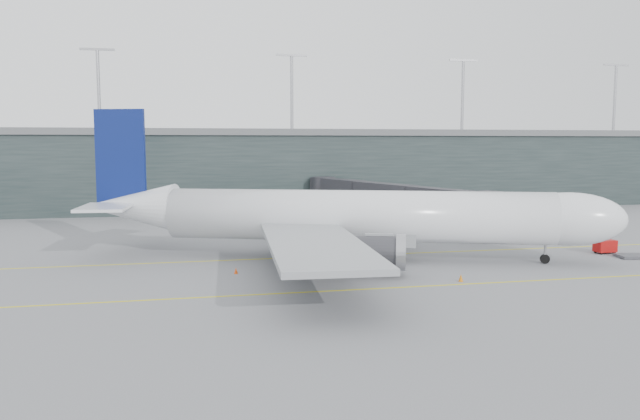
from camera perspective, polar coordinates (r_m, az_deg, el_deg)
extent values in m
plane|color=slate|center=(73.43, -0.21, -3.73)|extent=(320.00, 320.00, 0.00)
cube|color=gold|center=(69.58, 0.47, -4.27)|extent=(160.00, 0.25, 0.02)
cube|color=gold|center=(54.40, 4.15, -7.23)|extent=(160.00, 0.25, 0.02)
cube|color=gold|center=(93.80, 0.28, -1.58)|extent=(0.25, 60.00, 0.02)
cube|color=#1E2829|center=(129.79, -5.48, 3.62)|extent=(240.00, 35.00, 14.00)
cube|color=#55575A|center=(129.69, -5.51, 6.98)|extent=(240.00, 36.00, 1.20)
cylinder|color=#9E9EA3|center=(120.16, -19.58, 10.27)|extent=(0.60, 0.60, 14.00)
cylinder|color=#9E9EA3|center=(120.83, -2.60, 10.58)|extent=(0.60, 0.60, 14.00)
cylinder|color=#9E9EA3|center=(131.20, 12.90, 10.08)|extent=(0.60, 0.60, 14.00)
cylinder|color=#9E9EA3|center=(149.26, 25.34, 9.15)|extent=(0.60, 0.60, 14.00)
cylinder|color=silver|center=(67.56, 3.45, -0.53)|extent=(40.65, 19.12, 5.55)
ellipsoid|color=silver|center=(69.50, 21.80, -0.77)|extent=(12.85, 9.16, 5.55)
cone|color=silver|center=(73.87, -16.70, 0.28)|extent=(11.07, 8.34, 5.33)
cube|color=gray|center=(67.91, 2.68, -2.32)|extent=(15.00, 9.05, 1.79)
cube|color=black|center=(70.32, 24.52, -0.08)|extent=(2.76, 3.19, 0.72)
cube|color=gray|center=(54.29, -0.48, -3.10)|extent=(9.72, 26.44, 0.49)
cylinder|color=#333338|center=(59.39, 4.55, -3.82)|extent=(6.96, 5.06, 3.13)
cube|color=gray|center=(81.63, 2.28, -0.01)|extent=(21.70, 25.79, 0.49)
cylinder|color=#333338|center=(76.19, 5.25, -1.63)|extent=(6.96, 5.06, 3.13)
cube|color=#0A1756|center=(74.11, -17.79, 4.63)|extent=(5.63, 2.38, 10.75)
cube|color=silver|center=(69.80, -19.05, 0.24)|extent=(5.57, 8.44, 0.31)
cube|color=silver|center=(78.68, -15.83, 0.97)|extent=(8.64, 9.43, 0.31)
cylinder|color=black|center=(69.60, 19.87, -4.23)|extent=(1.05, 0.67, 0.99)
cylinder|color=#9E9EA3|center=(69.48, 19.89, -3.69)|extent=(0.27, 0.27, 2.33)
cylinder|color=black|center=(64.33, -0.06, -4.61)|extent=(1.25, 0.81, 1.16)
cylinder|color=black|center=(72.72, 0.86, -3.36)|extent=(1.25, 0.81, 1.16)
cube|color=#28282C|center=(81.66, 15.21, 0.64)|extent=(4.30, 4.54, 2.84)
cube|color=#28282C|center=(87.57, 11.16, 1.10)|extent=(6.89, 13.27, 2.54)
cube|color=#28282C|center=(97.58, 5.86, 1.68)|extent=(7.13, 13.36, 2.64)
cube|color=#28282C|center=(108.27, 1.57, 2.14)|extent=(7.37, 13.44, 2.74)
cylinder|color=#9E9EA3|center=(88.41, 10.81, -0.90)|extent=(0.51, 0.51, 3.86)
cube|color=#333338|center=(88.62, 10.79, -1.91)|extent=(2.43, 2.12, 0.71)
cylinder|color=#28282C|center=(117.64, 6.48, 2.42)|extent=(4.06, 4.06, 3.05)
cylinder|color=#28282C|center=(117.89, 6.46, 0.85)|extent=(1.83, 1.83, 3.65)
cube|color=#9D0C0B|center=(78.54, 24.61, -3.00)|extent=(2.33, 1.54, 1.34)
cylinder|color=black|center=(77.73, 24.35, -3.58)|extent=(0.42, 0.17, 0.41)
cylinder|color=black|center=(78.77, 25.29, -3.50)|extent=(0.42, 0.17, 0.41)
cylinder|color=black|center=(78.53, 23.88, -3.46)|extent=(0.42, 0.17, 0.41)
cylinder|color=black|center=(79.55, 24.82, -3.39)|extent=(0.42, 0.17, 0.41)
cube|color=#3D3D43|center=(76.96, 26.61, -3.79)|extent=(3.36, 2.84, 0.30)
cube|color=#333338|center=(81.54, -4.23, -2.67)|extent=(1.81, 1.46, 0.18)
cube|color=#B0B7BD|center=(81.42, -4.24, -2.10)|extent=(1.45, 1.36, 1.35)
cube|color=#254292|center=(81.32, -4.24, -1.61)|extent=(1.50, 1.41, 0.07)
cube|color=#333338|center=(84.55, -4.59, -2.35)|extent=(2.14, 1.83, 0.19)
cube|color=#B4BBC1|center=(84.42, -4.59, -1.77)|extent=(1.75, 1.67, 1.43)
cube|color=#254292|center=(84.33, -4.59, -1.27)|extent=(1.81, 1.73, 0.08)
cube|color=#333338|center=(83.18, -1.06, -2.48)|extent=(2.07, 1.81, 0.18)
cube|color=#9DA0A8|center=(83.06, -1.06, -1.93)|extent=(1.70, 1.64, 1.33)
cube|color=#254292|center=(82.97, -1.06, -1.46)|extent=(1.76, 1.69, 0.07)
cone|color=#D3480B|center=(81.92, 24.55, -3.00)|extent=(0.47, 0.47, 0.74)
cone|color=#CF6B0B|center=(58.54, 12.76, -6.07)|extent=(0.43, 0.43, 0.68)
cone|color=orange|center=(85.14, 3.75, -2.16)|extent=(0.41, 0.41, 0.66)
cone|color=#E5470C|center=(61.06, -7.69, -5.51)|extent=(0.38, 0.38, 0.61)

